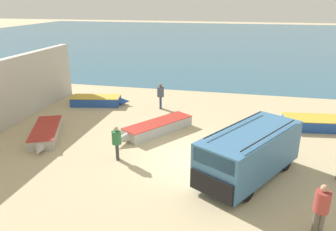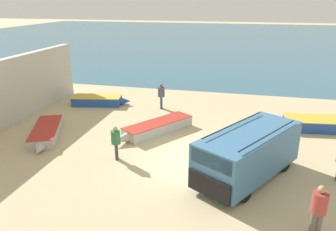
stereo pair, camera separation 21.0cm
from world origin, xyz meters
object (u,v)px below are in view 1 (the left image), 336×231
Objects in this scene: fishing_rowboat_1 at (155,128)px; fisherman_1 at (117,140)px; fishing_rowboat_2 at (318,123)px; fishing_rowboat_3 at (98,101)px; fisherman_3 at (322,205)px; parked_van at (249,152)px; fishing_rowboat_0 at (46,133)px; fisherman_2 at (161,94)px.

fisherman_1 is (-0.92, -3.53, 0.69)m from fishing_rowboat_1.
fishing_rowboat_3 is (-14.44, 1.37, -0.02)m from fishing_rowboat_2.
fishing_rowboat_2 reaches higher than fishing_rowboat_3.
fisherman_3 reaches higher than fishing_rowboat_3.
parked_van reaches higher than fishing_rowboat_2.
fishing_rowboat_0 is 13.84m from fisherman_3.
parked_van is 9.98m from fisherman_2.
fishing_rowboat_0 is 2.51× the size of fisherman_3.
fisherman_2 reaches higher than fishing_rowboat_3.
fishing_rowboat_3 is 2.55× the size of fisherman_1.
fisherman_2 is at bearing 62.79° from fisherman_1.
fishing_rowboat_3 is at bearing 167.56° from fisherman_2.
fisherman_1 is 0.94× the size of fisherman_2.
parked_van is 3.37× the size of fisherman_1.
fishing_rowboat_1 is 0.92× the size of fishing_rowboat_2.
fishing_rowboat_1 is at bearing 10.07° from fishing_rowboat_2.
fishing_rowboat_1 is at bearing -95.79° from parked_van.
fisherman_2 is 0.97× the size of fisherman_3.
fishing_rowboat_1 is 4.44m from fisherman_2.
fisherman_2 is (-5.85, 8.09, -0.09)m from parked_van.
fisherman_3 is (8.16, -3.51, 0.10)m from fisherman_1.
parked_van is 7.74m from fishing_rowboat_2.
fishing_rowboat_3 is 2.32× the size of fisherman_3.
fisherman_3 reaches higher than fisherman_2.
fishing_rowboat_3 is at bearing 50.68° from fisherman_3.
fishing_rowboat_0 is 1.08× the size of fishing_rowboat_3.
parked_van is 1.17× the size of fishing_rowboat_1.
fishing_rowboat_2 reaches higher than fishing_rowboat_1.
fisherman_1 is 8.89m from fisherman_3.
fisherman_1 is at bearing 25.32° from fishing_rowboat_2.
fishing_rowboat_3 reaches higher than fishing_rowboat_1.
fishing_rowboat_2 is 1.23× the size of fishing_rowboat_3.
fishing_rowboat_3 is 2.39× the size of fisherman_2.
fisherman_1 is at bearing -105.66° from fisherman_2.
fishing_rowboat_0 is 2.76× the size of fisherman_1.
fishing_rowboat_1 is 2.88× the size of fisherman_1.
fisherman_3 is at bearing 80.61° from fishing_rowboat_1.
parked_van is 3.92m from fisherman_3.
parked_van is at bearing 57.00° from fishing_rowboat_0.
fishing_rowboat_3 is (0.30, 6.17, 0.03)m from fishing_rowboat_0.
fishing_rowboat_2 is at bearing -23.51° from fisherman_2.
fisherman_3 is at bearing -52.67° from fishing_rowboat_3.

